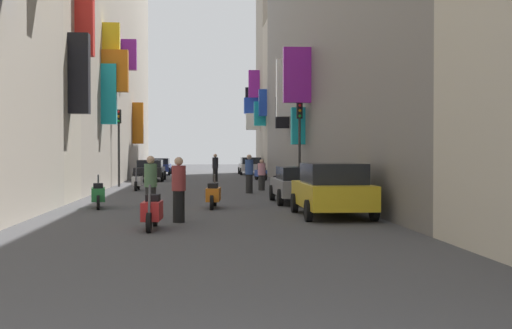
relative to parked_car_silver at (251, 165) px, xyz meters
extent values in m
plane|color=#424244|center=(-4.01, -23.20, -0.76)|extent=(140.00, 140.00, 0.00)
cube|color=black|center=(-8.64, -31.65, 4.04)|extent=(0.75, 0.56, 2.96)
cube|color=red|center=(-8.66, -30.21, 6.44)|extent=(0.70, 0.54, 3.12)
cube|color=#B2A899|center=(-12.01, -11.16, 7.98)|extent=(6.00, 35.92, 17.48)
cube|color=orange|center=(-8.37, -23.13, 5.13)|extent=(1.28, 0.51, 2.06)
cube|color=orange|center=(-8.64, -7.90, 3.19)|extent=(0.75, 0.55, 2.92)
cube|color=yellow|center=(-8.59, -22.82, 5.95)|extent=(0.84, 0.42, 3.18)
cube|color=purple|center=(-8.55, -14.76, 7.09)|extent=(0.92, 0.51, 1.87)
cube|color=#19B2BF|center=(-8.64, -23.33, 3.97)|extent=(0.74, 0.46, 2.94)
cube|color=slate|center=(3.99, -23.53, 7.76)|extent=(6.00, 38.21, 17.04)
cube|color=black|center=(0.59, -17.44, 3.44)|extent=(0.79, 0.46, 1.83)
cube|color=white|center=(0.46, -20.23, 4.63)|extent=(1.05, 0.60, 3.12)
cube|color=#19B2BF|center=(0.66, -23.59, 2.43)|extent=(0.67, 0.56, 1.83)
cube|color=purple|center=(0.34, -25.46, 4.75)|extent=(1.30, 0.41, 2.60)
cube|color=#B2A899|center=(3.99, -2.31, 5.36)|extent=(6.00, 4.23, 12.23)
cube|color=#19B2BF|center=(0.52, -2.95, 4.18)|extent=(0.94, 0.41, 1.92)
cube|color=blue|center=(0.68, -3.73, 5.00)|extent=(0.62, 0.59, 2.09)
cube|color=#9E9384|center=(3.99, 3.30, 9.72)|extent=(6.00, 6.99, 20.96)
cube|color=white|center=(0.36, 2.01, 3.76)|extent=(1.25, 0.60, 1.43)
cube|color=purple|center=(0.51, 2.93, 7.13)|extent=(0.95, 0.56, 2.37)
cube|color=blue|center=(0.36, 4.44, 5.31)|extent=(1.26, 0.61, 1.43)
cube|color=black|center=(0.43, 4.84, 6.22)|extent=(1.12, 0.41, 1.53)
cube|color=#B7B7BC|center=(0.00, 0.06, -0.16)|extent=(1.78, 4.32, 0.60)
cube|color=black|center=(0.00, -0.15, 0.41)|extent=(1.56, 2.42, 0.55)
cylinder|color=black|center=(-0.89, 1.49, -0.46)|extent=(0.18, 0.60, 0.60)
cylinder|color=black|center=(0.89, 1.49, -0.46)|extent=(0.18, 0.60, 0.60)
cylinder|color=black|center=(-0.89, -1.36, -0.46)|extent=(0.18, 0.60, 0.60)
cylinder|color=black|center=(0.89, -1.36, -0.46)|extent=(0.18, 0.60, 0.60)
cube|color=slate|center=(-0.51, -32.04, -0.17)|extent=(1.72, 4.27, 0.58)
cube|color=black|center=(-0.51, -32.25, 0.36)|extent=(1.52, 2.39, 0.48)
cylinder|color=black|center=(-1.37, -30.63, -0.46)|extent=(0.18, 0.60, 0.60)
cylinder|color=black|center=(0.36, -30.63, -0.46)|extent=(0.18, 0.60, 0.60)
cylinder|color=black|center=(-1.37, -33.45, -0.46)|extent=(0.18, 0.60, 0.60)
cylinder|color=black|center=(0.36, -33.45, -0.46)|extent=(0.18, 0.60, 0.60)
cube|color=gold|center=(-0.31, -37.50, -0.12)|extent=(1.83, 4.29, 0.69)
cube|color=black|center=(-0.31, -37.72, 0.52)|extent=(1.61, 2.40, 0.59)
cylinder|color=black|center=(-1.22, -36.09, -0.46)|extent=(0.18, 0.60, 0.60)
cylinder|color=black|center=(0.61, -36.09, -0.46)|extent=(0.18, 0.60, 0.60)
cylinder|color=black|center=(-1.22, -38.92, -0.46)|extent=(0.18, 0.60, 0.60)
cylinder|color=black|center=(0.61, -38.92, -0.46)|extent=(0.18, 0.60, 0.60)
cube|color=navy|center=(-7.61, -0.06, -0.17)|extent=(1.78, 4.50, 0.58)
cube|color=black|center=(-7.61, 0.17, 0.37)|extent=(1.57, 2.52, 0.50)
cylinder|color=black|center=(-6.72, -1.54, -0.46)|extent=(0.18, 0.60, 0.60)
cylinder|color=black|center=(-8.50, -1.54, -0.46)|extent=(0.18, 0.60, 0.60)
cylinder|color=black|center=(-6.72, 1.43, -0.46)|extent=(0.18, 0.60, 0.60)
cylinder|color=black|center=(-8.50, 1.43, -0.46)|extent=(0.18, 0.60, 0.60)
cube|color=black|center=(-7.52, -11.75, -0.16)|extent=(1.77, 4.43, 0.59)
cube|color=black|center=(-7.52, -11.53, 0.37)|extent=(1.55, 2.48, 0.48)
cylinder|color=black|center=(-6.63, -13.21, -0.46)|extent=(0.18, 0.60, 0.60)
cylinder|color=black|center=(-8.40, -13.21, -0.46)|extent=(0.18, 0.60, 0.60)
cylinder|color=black|center=(-6.63, -10.29, -0.46)|extent=(0.18, 0.60, 0.60)
cylinder|color=black|center=(-8.40, -10.29, -0.46)|extent=(0.18, 0.60, 0.60)
cube|color=#2D4CAD|center=(-0.15, -11.48, -0.29)|extent=(0.79, 1.20, 0.45)
cube|color=black|center=(-0.08, -11.68, 0.01)|extent=(0.49, 0.64, 0.16)
cylinder|color=#4C4C51|center=(-0.34, -10.96, 0.03)|extent=(0.15, 0.28, 0.68)
cylinder|color=black|center=(-0.38, -10.83, -0.52)|extent=(0.26, 0.49, 0.48)
cylinder|color=black|center=(0.09, -12.14, -0.52)|extent=(0.26, 0.49, 0.48)
cube|color=black|center=(-0.66, -27.06, -0.29)|extent=(0.85, 1.27, 0.45)
cube|color=black|center=(-0.74, -27.26, 0.01)|extent=(0.51, 0.64, 0.16)
cylinder|color=#4C4C51|center=(-0.43, -26.50, 0.03)|extent=(0.16, 0.28, 0.68)
cylinder|color=black|center=(-0.38, -26.36, -0.52)|extent=(0.27, 0.48, 0.48)
cylinder|color=black|center=(-0.93, -27.75, -0.52)|extent=(0.27, 0.48, 0.48)
cube|color=silver|center=(-7.31, -23.14, -0.29)|extent=(0.46, 1.07, 0.45)
cube|color=black|center=(-7.30, -22.94, 0.01)|extent=(0.33, 0.57, 0.16)
cylinder|color=#4C4C51|center=(-7.32, -23.67, 0.03)|extent=(0.06, 0.27, 0.68)
cylinder|color=black|center=(-7.32, -23.81, -0.52)|extent=(0.11, 0.48, 0.48)
cylinder|color=black|center=(-7.30, -22.48, -0.52)|extent=(0.11, 0.48, 0.48)
cube|color=red|center=(-5.36, -40.54, -0.29)|extent=(0.48, 1.14, 0.45)
cube|color=black|center=(-5.35, -40.33, 0.01)|extent=(0.34, 0.57, 0.16)
cylinder|color=#4C4C51|center=(-5.38, -41.10, 0.03)|extent=(0.07, 0.28, 0.68)
cylinder|color=black|center=(-5.39, -41.24, -0.52)|extent=(0.12, 0.48, 0.48)
cylinder|color=black|center=(-5.33, -39.84, -0.52)|extent=(0.12, 0.48, 0.48)
cube|color=orange|center=(-3.74, -34.17, -0.29)|extent=(0.55, 1.24, 0.45)
cube|color=black|center=(-3.76, -34.40, 0.01)|extent=(0.37, 0.59, 0.16)
cylinder|color=#4C4C51|center=(-3.68, -33.57, 0.03)|extent=(0.08, 0.28, 0.68)
cylinder|color=black|center=(-3.67, -33.42, -0.52)|extent=(0.14, 0.49, 0.48)
cylinder|color=black|center=(-3.81, -34.93, -0.52)|extent=(0.14, 0.49, 0.48)
cube|color=#287F3D|center=(-7.64, -33.89, -0.29)|extent=(0.60, 1.23, 0.45)
cube|color=black|center=(-7.60, -34.11, 0.01)|extent=(0.40, 0.60, 0.16)
cylinder|color=#4C4C51|center=(-7.72, -33.31, 0.03)|extent=(0.10, 0.28, 0.68)
cylinder|color=black|center=(-7.74, -33.16, -0.52)|extent=(0.17, 0.49, 0.48)
cylinder|color=black|center=(-7.53, -34.62, -0.52)|extent=(0.17, 0.49, 0.48)
cylinder|color=#262626|center=(-5.64, -37.03, -0.32)|extent=(0.45, 0.45, 0.87)
cylinder|color=#4C724C|center=(-5.64, -37.03, 0.45)|extent=(0.53, 0.53, 0.69)
sphere|color=tan|center=(-5.64, -37.03, 0.92)|extent=(0.24, 0.24, 0.24)
cylinder|color=#262626|center=(-1.16, -23.62, -0.39)|extent=(0.45, 0.45, 0.75)
cylinder|color=pink|center=(-1.16, -23.62, 0.28)|extent=(0.53, 0.53, 0.59)
sphere|color=tan|center=(-1.16, -23.62, 0.68)|extent=(0.20, 0.20, 0.20)
cylinder|color=black|center=(-4.76, -38.88, -0.33)|extent=(0.45, 0.45, 0.86)
cylinder|color=maroon|center=(-4.76, -38.88, 0.44)|extent=(0.53, 0.53, 0.68)
sphere|color=tan|center=(-4.76, -38.88, 0.90)|extent=(0.23, 0.23, 0.23)
cylinder|color=black|center=(-1.94, -25.94, -0.33)|extent=(0.41, 0.41, 0.87)
cylinder|color=#335199|center=(-1.94, -25.94, 0.45)|extent=(0.48, 0.48, 0.69)
sphere|color=tan|center=(-1.94, -25.94, 0.91)|extent=(0.23, 0.23, 0.23)
cylinder|color=black|center=(-3.24, -13.37, -0.33)|extent=(0.43, 0.43, 0.86)
cylinder|color=black|center=(-3.24, -13.37, 0.45)|extent=(0.51, 0.51, 0.68)
sphere|color=tan|center=(-3.24, -13.37, 0.90)|extent=(0.23, 0.23, 0.23)
cylinder|color=#2D2D2D|center=(-8.64, -19.37, 0.98)|extent=(0.12, 0.12, 3.47)
cube|color=black|center=(-8.64, -19.37, 3.08)|extent=(0.26, 0.26, 0.75)
sphere|color=red|center=(-8.64, -19.51, 3.33)|extent=(0.14, 0.14, 0.14)
sphere|color=orange|center=(-8.64, -19.51, 3.08)|extent=(0.14, 0.14, 0.14)
sphere|color=green|center=(-8.64, -19.51, 2.83)|extent=(0.14, 0.14, 0.14)
cylinder|color=#2D2D2D|center=(0.57, -24.72, 0.99)|extent=(0.12, 0.12, 3.51)
cube|color=black|center=(0.57, -24.72, 3.12)|extent=(0.26, 0.26, 0.75)
sphere|color=red|center=(0.57, -24.86, 3.37)|extent=(0.14, 0.14, 0.14)
sphere|color=orange|center=(0.57, -24.86, 3.12)|extent=(0.14, 0.14, 0.14)
sphere|color=green|center=(0.57, -24.86, 2.87)|extent=(0.14, 0.14, 0.14)
camera|label=1|loc=(-4.16, -57.56, 1.15)|focal=48.35mm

